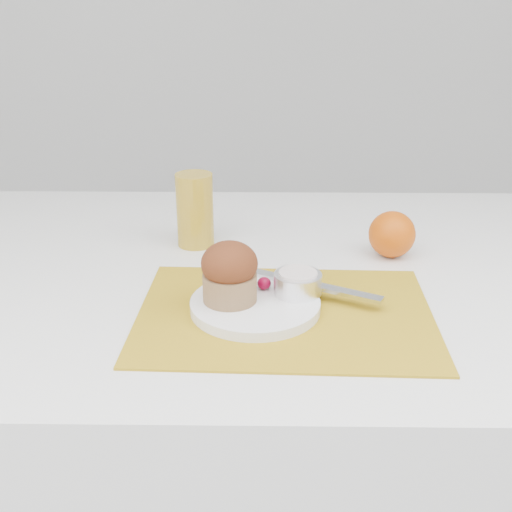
{
  "coord_description": "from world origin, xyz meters",
  "views": [
    {
      "loc": [
        0.01,
        -0.89,
        1.17
      ],
      "look_at": [
        -0.0,
        -0.02,
        0.8
      ],
      "focal_mm": 45.0,
      "sensor_mm": 36.0,
      "label": 1
    }
  ],
  "objects_px": {
    "table": "(257,454)",
    "muffin": "(230,272)",
    "orange": "(392,234)",
    "juice_glass": "(195,210)",
    "plate": "(255,305)"
  },
  "relations": [
    {
      "from": "table",
      "to": "orange",
      "type": "height_order",
      "value": "orange"
    },
    {
      "from": "juice_glass",
      "to": "plate",
      "type": "bearing_deg",
      "value": -66.83
    },
    {
      "from": "table",
      "to": "orange",
      "type": "xyz_separation_m",
      "value": [
        0.22,
        0.05,
        0.41
      ]
    },
    {
      "from": "juice_glass",
      "to": "muffin",
      "type": "relative_size",
      "value": 1.49
    },
    {
      "from": "plate",
      "to": "muffin",
      "type": "relative_size",
      "value": 2.11
    },
    {
      "from": "table",
      "to": "muffin",
      "type": "distance_m",
      "value": 0.46
    },
    {
      "from": "table",
      "to": "orange",
      "type": "bearing_deg",
      "value": 12.55
    },
    {
      "from": "plate",
      "to": "orange",
      "type": "xyz_separation_m",
      "value": [
        0.22,
        0.2,
        0.03
      ]
    },
    {
      "from": "juice_glass",
      "to": "muffin",
      "type": "xyz_separation_m",
      "value": [
        0.07,
        -0.25,
        -0.0
      ]
    },
    {
      "from": "orange",
      "to": "muffin",
      "type": "height_order",
      "value": "muffin"
    },
    {
      "from": "muffin",
      "to": "table",
      "type": "bearing_deg",
      "value": 77.13
    },
    {
      "from": "juice_glass",
      "to": "table",
      "type": "bearing_deg",
      "value": -42.01
    },
    {
      "from": "orange",
      "to": "muffin",
      "type": "distance_m",
      "value": 0.33
    },
    {
      "from": "orange",
      "to": "juice_glass",
      "type": "bearing_deg",
      "value": 171.95
    },
    {
      "from": "muffin",
      "to": "juice_glass",
      "type": "bearing_deg",
      "value": 106.2
    }
  ]
}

